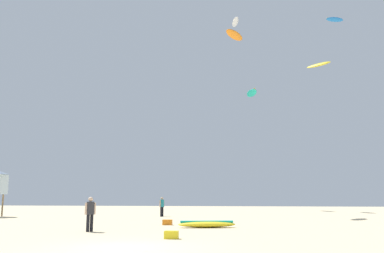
# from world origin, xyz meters

# --- Properties ---
(ground_plane) EXTENTS (120.00, 120.00, 0.00)m
(ground_plane) POSITION_xyz_m (0.00, 0.00, 0.00)
(ground_plane) COLOR beige
(person_foreground) EXTENTS (0.44, 0.42, 1.69)m
(person_foreground) POSITION_xyz_m (-3.55, 5.83, 0.99)
(person_foreground) COLOR black
(person_foreground) RESTS_ON ground
(person_midground) EXTENTS (0.38, 0.48, 1.67)m
(person_midground) POSITION_xyz_m (-3.19, 21.34, 0.97)
(person_midground) COLOR black
(person_midground) RESTS_ON ground
(kite_grounded_near) EXTENTS (3.33, 1.51, 0.38)m
(kite_grounded_near) POSITION_xyz_m (1.92, 9.26, 0.19)
(kite_grounded_near) COLOR yellow
(kite_grounded_near) RESTS_ON ground
(cooler_box) EXTENTS (0.56, 0.36, 0.32)m
(cooler_box) POSITION_xyz_m (-0.68, 11.10, 0.16)
(cooler_box) COLOR orange
(cooler_box) RESTS_ON ground
(gear_bag) EXTENTS (0.56, 0.36, 0.32)m
(gear_bag) POSITION_xyz_m (1.07, 3.09, 0.16)
(gear_bag) COLOR yellow
(gear_bag) RESTS_ON ground
(kite_aloft_0) EXTENTS (1.99, 4.10, 0.76)m
(kite_aloft_0) POSITION_xyz_m (5.14, 41.70, 16.01)
(kite_aloft_0) COLOR #19B29E
(kite_aloft_1) EXTENTS (2.23, 1.25, 0.52)m
(kite_aloft_1) POSITION_xyz_m (14.87, 32.61, 22.23)
(kite_aloft_1) COLOR blue
(kite_aloft_2) EXTENTS (2.21, 3.26, 0.64)m
(kite_aloft_2) POSITION_xyz_m (3.29, 24.90, 17.75)
(kite_aloft_2) COLOR orange
(kite_aloft_3) EXTENTS (1.34, 3.48, 0.67)m
(kite_aloft_3) POSITION_xyz_m (3.08, 41.17, 26.50)
(kite_aloft_3) COLOR white
(kite_aloft_4) EXTENTS (2.00, 1.69, 0.49)m
(kite_aloft_4) POSITION_xyz_m (10.17, 18.64, 12.23)
(kite_aloft_4) COLOR yellow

